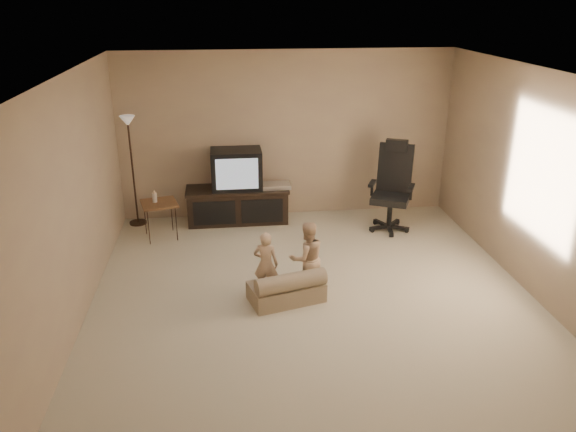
# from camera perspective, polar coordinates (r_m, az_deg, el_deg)

# --- Properties ---
(floor) EXTENTS (5.50, 5.50, 0.00)m
(floor) POSITION_cam_1_polar(r_m,az_deg,el_deg) (6.44, 2.67, -8.46)
(floor) COLOR beige
(floor) RESTS_ON ground
(room_shell) EXTENTS (5.50, 5.50, 5.50)m
(room_shell) POSITION_cam_1_polar(r_m,az_deg,el_deg) (5.83, 2.92, 4.57)
(room_shell) COLOR white
(room_shell) RESTS_ON floor
(tv_stand) EXTENTS (1.56, 0.58, 1.11)m
(tv_stand) POSITION_cam_1_polar(r_m,az_deg,el_deg) (8.45, -5.13, 2.44)
(tv_stand) COLOR black
(tv_stand) RESTS_ON floor
(office_chair) EXTENTS (0.80, 0.81, 1.30)m
(office_chair) POSITION_cam_1_polar(r_m,az_deg,el_deg) (8.28, 10.46, 1.78)
(office_chair) COLOR black
(office_chair) RESTS_ON floor
(side_table) EXTENTS (0.57, 0.57, 0.71)m
(side_table) POSITION_cam_1_polar(r_m,az_deg,el_deg) (8.02, -13.01, 1.23)
(side_table) COLOR brown
(side_table) RESTS_ON floor
(floor_lamp) EXTENTS (0.25, 0.25, 1.64)m
(floor_lamp) POSITION_cam_1_polar(r_m,az_deg,el_deg) (8.41, -15.74, 6.81)
(floor_lamp) COLOR #301E15
(floor_lamp) RESTS_ON floor
(child_sofa) EXTENTS (0.90, 0.66, 0.40)m
(child_sofa) POSITION_cam_1_polar(r_m,az_deg,el_deg) (6.31, -0.04, -7.42)
(child_sofa) COLOR tan
(child_sofa) RESTS_ON floor
(toddler_left) EXTENTS (0.33, 0.28, 0.78)m
(toddler_left) POSITION_cam_1_polar(r_m,az_deg,el_deg) (6.36, -2.26, -4.90)
(toddler_left) COLOR #DDB38A
(toddler_left) RESTS_ON floor
(toddler_right) EXTENTS (0.47, 0.33, 0.87)m
(toddler_right) POSITION_cam_1_polar(r_m,az_deg,el_deg) (6.39, 1.94, -4.28)
(toddler_right) COLOR #DDB38A
(toddler_right) RESTS_ON floor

